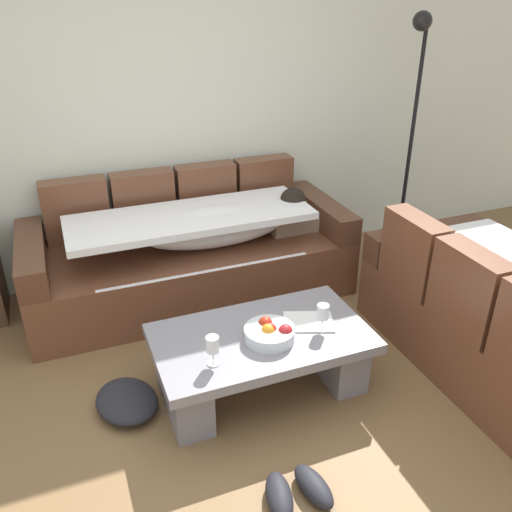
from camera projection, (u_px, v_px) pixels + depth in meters
The scene contains 12 objects.
ground_plane at pixel (237, 454), 2.68m from camera, with size 14.00×14.00×0.00m, color brown.
back_wall at pixel (134, 103), 3.85m from camera, with size 9.00×0.10×2.70m, color silver.
couch_along_wall at pixel (194, 253), 3.96m from camera, with size 2.32×0.92×0.88m.
couch_near_window at pixel (509, 326), 3.11m from camera, with size 0.92×1.82×0.88m.
coffee_table at pixel (261, 355), 3.02m from camera, with size 1.20×0.68×0.38m.
fruit_bowl at pixel (270, 332), 2.90m from camera, with size 0.28×0.28×0.10m.
wine_glass_near_left at pixel (213, 345), 2.67m from camera, with size 0.07×0.07×0.17m.
wine_glass_near_right at pixel (323, 313), 2.94m from camera, with size 0.07×0.07×0.17m.
open_magazine at pixel (308, 322), 3.06m from camera, with size 0.28×0.21×0.01m, color white.
floor_lamp at pixel (411, 126), 4.20m from camera, with size 0.33×0.31×1.95m.
pair_of_shoes at pixel (297, 491), 2.43m from camera, with size 0.34×0.29×0.09m.
crumpled_garment at pixel (127, 401), 2.94m from camera, with size 0.40×0.32×0.12m, color #232328.
Camera 1 is at (-0.62, -1.83, 2.11)m, focal length 37.37 mm.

